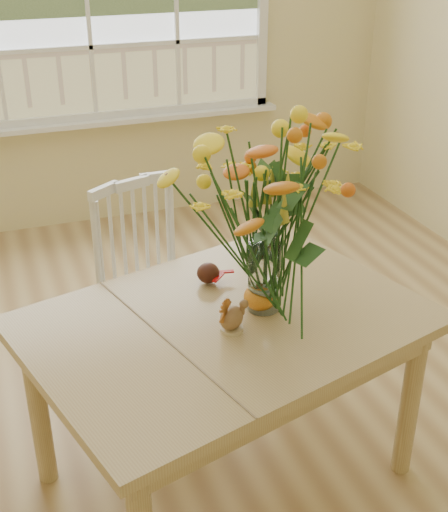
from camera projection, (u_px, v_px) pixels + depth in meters
name	position (u px, v px, depth m)	size (l,w,h in m)	color
floor	(210.00, 424.00, 2.83)	(4.00, 4.50, 0.01)	#A27D4E
wall_back	(87.00, 12.00, 4.10)	(4.00, 0.02, 2.70)	beige
dining_table	(226.00, 340.00, 2.31)	(1.49, 1.23, 0.69)	tan
windsor_chair	(148.00, 274.00, 2.94)	(0.51, 0.50, 0.89)	white
flower_vase	(266.00, 209.00, 2.16)	(0.51, 0.51, 0.61)	white
pumpkin	(260.00, 298.00, 2.30)	(0.11, 0.11, 0.09)	orange
turkey_figurine	(232.00, 318.00, 2.18)	(0.12, 0.11, 0.12)	#CCB78C
dark_gourd	(208.00, 274.00, 2.47)	(0.13, 0.08, 0.07)	#38160F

